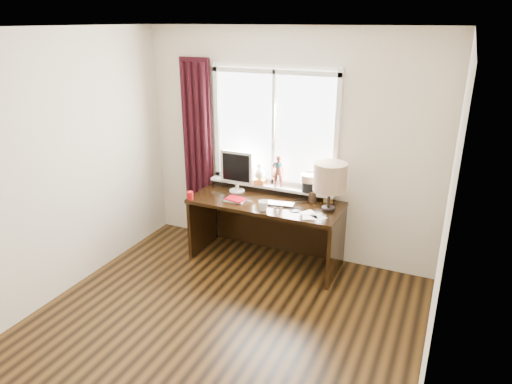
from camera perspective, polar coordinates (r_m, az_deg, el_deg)
The scene contains 18 objects.
floor at distance 4.18m, azimuth -6.78°, elevation -18.79°, with size 3.50×4.00×0.00m, color #4A2E10.
ceiling at distance 3.23m, azimuth -8.84°, elevation 19.59°, with size 3.50×4.00×0.00m, color white.
wall_back at distance 5.21m, azimuth 3.91°, elevation 5.69°, with size 3.50×2.60×0.00m, color beige.
wall_left at distance 4.63m, azimuth -26.49°, elevation 1.53°, with size 4.00×2.60×0.00m, color beige.
wall_right at distance 3.04m, azimuth 21.96°, elevation -7.33°, with size 4.00×2.60×0.00m, color beige.
laptop at distance 5.00m, azimuth 3.08°, elevation -1.49°, with size 0.30×0.19×0.02m, color silver.
mug at distance 4.84m, azimuth 0.92°, elevation -1.68°, with size 0.11×0.10×0.11m, color white.
red_cup at distance 5.18m, azimuth -8.24°, elevation -0.45°, with size 0.07×0.07×0.09m, color maroon.
window at distance 5.22m, azimuth 2.06°, elevation 5.74°, with size 1.52×0.23×1.40m.
curtain at distance 5.66m, azimuth -7.30°, elevation 4.85°, with size 0.38×0.09×2.25m.
desk at distance 5.27m, azimuth 1.64°, elevation -3.26°, with size 1.70×0.70×0.75m.
monitor at distance 5.29m, azimuth -2.42°, elevation 2.89°, with size 0.40×0.18×0.49m.
notebook_stack at distance 5.11m, azimuth -2.59°, elevation -0.92°, with size 0.24×0.18×0.03m.
brush_holder at distance 5.10m, azimuth 7.11°, elevation -0.55°, with size 0.09×0.09×0.25m.
icon_frame at distance 5.09m, azimuth 9.02°, elevation -0.66°, with size 0.10×0.03×0.13m.
table_lamp at distance 4.80m, azimuth 9.23°, elevation 1.79°, with size 0.35×0.35×0.52m.
loose_papers at distance 4.76m, azimuth 7.02°, elevation -2.96°, with size 0.32×0.27×0.00m.
desk_cables at distance 5.01m, azimuth 5.31°, elevation -1.61°, with size 0.22×0.43×0.01m.
Camera 1 is at (1.74, -2.72, 2.66)m, focal length 32.00 mm.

